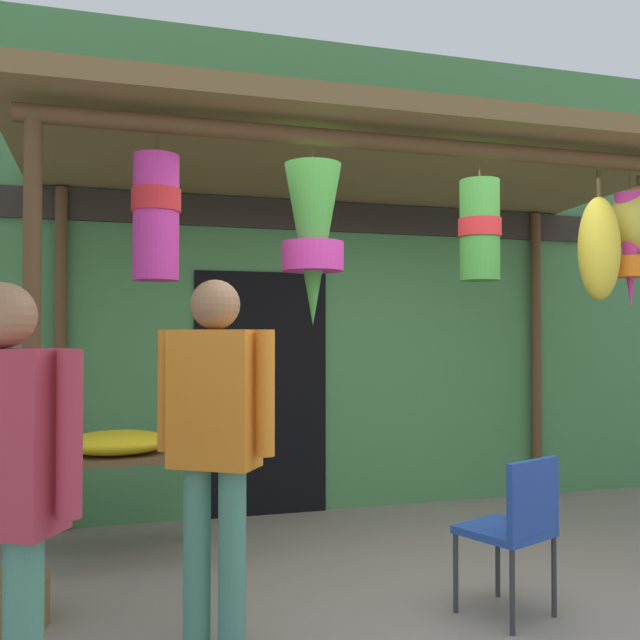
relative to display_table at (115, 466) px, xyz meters
The scene contains 9 objects.
ground_plane 2.27m from the display_table, 36.76° to the right, with size 30.00×30.00×0.00m, color gray.
shop_facade 2.43m from the display_table, 29.47° to the left, with size 12.74×0.29×4.00m.
market_stall_canopy 2.58m from the display_table, ahead, with size 4.62×2.35×2.83m.
display_table is the anchor object (origin of this frame).
flower_heap_on_table 0.18m from the display_table, 70.09° to the right, with size 0.68×0.47×0.16m.
folding_chair 2.57m from the display_table, 38.20° to the right, with size 0.52×0.52×0.84m.
wicker_basket_by_table 1.20m from the display_table, 119.64° to the right, with size 0.46×0.46×0.24m, color brown.
vendor_in_orange 2.32m from the display_table, 99.09° to the right, with size 0.53×0.38×1.66m.
customer_foreground 1.65m from the display_table, 73.47° to the right, with size 0.51×0.40×1.74m.
Camera 1 is at (-1.74, -3.51, 1.48)m, focal length 39.22 mm.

